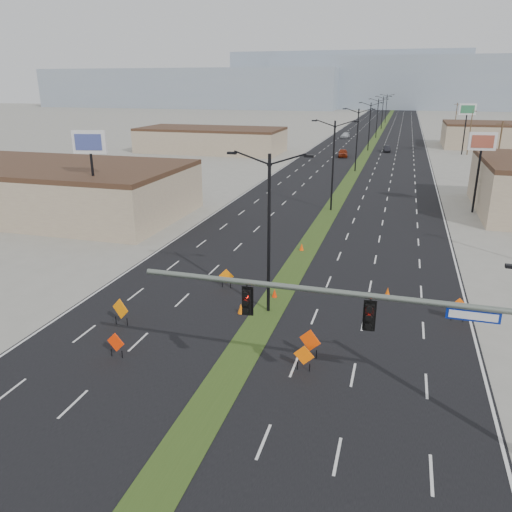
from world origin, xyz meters
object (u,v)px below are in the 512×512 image
(streetlight_5, at_px, (382,111))
(cone_0, at_px, (241,309))
(car_far, at_px, (345,135))
(pole_sign_west, at_px, (90,150))
(streetlight_3, at_px, (370,125))
(pole_sign_east_near, at_px, (482,148))
(pole_sign_east_far, at_px, (467,113))
(construction_sign_3, at_px, (304,356))
(construction_sign_4, at_px, (310,341))
(streetlight_0, at_px, (269,230))
(construction_sign_0, at_px, (120,310))
(cone_2, at_px, (388,292))
(cone_3, at_px, (302,247))
(car_left, at_px, (343,153))
(construction_sign_2, at_px, (226,277))
(streetlight_4, at_px, (377,117))
(streetlight_6, at_px, (386,108))
(cone_1, at_px, (275,293))
(car_mid, at_px, (387,149))
(streetlight_1, at_px, (333,163))
(signal_mast, at_px, (418,333))
(construction_sign_5, at_px, (459,308))
(construction_sign_1, at_px, (116,343))
(streetlight_2, at_px, (357,138))

(streetlight_5, distance_m, cone_0, 140.92)
(car_far, height_order, pole_sign_west, pole_sign_west)
(streetlight_3, distance_m, car_far, 26.93)
(pole_sign_east_near, height_order, pole_sign_east_far, pole_sign_east_far)
(streetlight_3, xyz_separation_m, construction_sign_3, (3.53, -90.29, -4.58))
(construction_sign_4, bearing_deg, streetlight_0, 144.91)
(streetlight_0, relative_size, construction_sign_0, 5.76)
(cone_2, height_order, cone_3, cone_2)
(streetlight_5, height_order, car_left, streetlight_5)
(streetlight_5, xyz_separation_m, construction_sign_2, (-3.86, -137.10, -4.59))
(streetlight_0, bearing_deg, car_left, 93.17)
(pole_sign_west, bearing_deg, car_far, 70.30)
(streetlight_3, distance_m, construction_sign_0, 88.84)
(streetlight_5, height_order, cone_0, streetlight_5)
(streetlight_4, xyz_separation_m, construction_sign_2, (-3.86, -109.10, -4.59))
(streetlight_5, xyz_separation_m, pole_sign_east_near, (15.55, -108.42, 1.76))
(streetlight_0, distance_m, pole_sign_east_far, 85.17)
(streetlight_6, height_order, pole_sign_east_far, pole_sign_east_far)
(construction_sign_3, relative_size, pole_sign_east_near, 0.16)
(streetlight_6, bearing_deg, streetlight_3, -90.00)
(streetlight_4, relative_size, cone_1, 15.99)
(construction_sign_2, height_order, pole_sign_east_near, pole_sign_east_near)
(car_mid, bearing_deg, cone_3, -99.34)
(streetlight_1, relative_size, construction_sign_2, 7.02)
(signal_mast, bearing_deg, cone_2, 95.18)
(car_far, bearing_deg, car_left, -78.89)
(car_far, bearing_deg, construction_sign_5, -74.63)
(streetlight_3, xyz_separation_m, cone_0, (-1.58, -84.82, -5.08))
(car_mid, height_order, construction_sign_1, construction_sign_1)
(streetlight_2, relative_size, car_far, 2.20)
(streetlight_1, bearing_deg, pole_sign_east_near, 12.96)
(construction_sign_5, relative_size, cone_3, 2.33)
(construction_sign_3, xyz_separation_m, pole_sign_east_near, (12.02, 37.86, 6.34))
(streetlight_6, bearing_deg, car_left, -92.42)
(cone_2, relative_size, pole_sign_east_far, 0.07)
(signal_mast, relative_size, pole_sign_east_near, 1.84)
(car_left, xyz_separation_m, construction_sign_5, (15.53, -70.82, 0.15))
(construction_sign_0, distance_m, construction_sign_5, 20.46)
(construction_sign_0, bearing_deg, cone_2, 47.60)
(streetlight_3, distance_m, cone_0, 84.99)
(streetlight_2, bearing_deg, cone_3, -90.46)
(streetlight_0, bearing_deg, cone_0, -152.52)
(streetlight_3, bearing_deg, streetlight_4, 90.00)
(streetlight_6, height_order, construction_sign_3, streetlight_6)
(construction_sign_3, bearing_deg, pole_sign_east_far, 86.06)
(streetlight_1, bearing_deg, cone_3, -91.30)
(streetlight_2, height_order, cone_1, streetlight_2)
(construction_sign_4, bearing_deg, car_far, 114.73)
(car_left, xyz_separation_m, construction_sign_0, (-3.97, -77.04, 0.26))
(car_mid, bearing_deg, pole_sign_east_near, -83.18)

